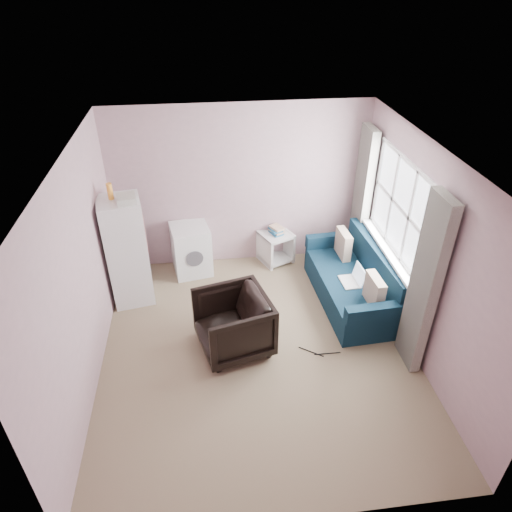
{
  "coord_description": "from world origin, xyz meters",
  "views": [
    {
      "loc": [
        -0.53,
        -4.11,
        4.09
      ],
      "look_at": [
        0.05,
        0.6,
        1.0
      ],
      "focal_mm": 32.0,
      "sensor_mm": 36.0,
      "label": 1
    }
  ],
  "objects_px": {
    "armchair": "(233,321)",
    "side_table": "(276,245)",
    "fridge": "(127,251)",
    "sofa": "(356,283)",
    "washing_machine": "(191,248)"
  },
  "relations": [
    {
      "from": "side_table",
      "to": "sofa",
      "type": "distance_m",
      "value": 1.49
    },
    {
      "from": "fridge",
      "to": "side_table",
      "type": "xyz_separation_m",
      "value": [
        2.16,
        0.7,
        -0.5
      ]
    },
    {
      "from": "sofa",
      "to": "side_table",
      "type": "bearing_deg",
      "value": 125.96
    },
    {
      "from": "washing_machine",
      "to": "sofa",
      "type": "xyz_separation_m",
      "value": [
        2.27,
        -1.03,
        -0.1
      ]
    },
    {
      "from": "fridge",
      "to": "sofa",
      "type": "distance_m",
      "value": 3.18
    },
    {
      "from": "fridge",
      "to": "washing_machine",
      "type": "height_order",
      "value": "fridge"
    },
    {
      "from": "washing_machine",
      "to": "sofa",
      "type": "distance_m",
      "value": 2.5
    },
    {
      "from": "side_table",
      "to": "fridge",
      "type": "bearing_deg",
      "value": -162.01
    },
    {
      "from": "armchair",
      "to": "sofa",
      "type": "height_order",
      "value": "armchair"
    },
    {
      "from": "fridge",
      "to": "washing_machine",
      "type": "xyz_separation_m",
      "value": [
        0.84,
        0.57,
        -0.38
      ]
    },
    {
      "from": "side_table",
      "to": "sofa",
      "type": "height_order",
      "value": "sofa"
    },
    {
      "from": "armchair",
      "to": "side_table",
      "type": "relative_size",
      "value": 1.36
    },
    {
      "from": "washing_machine",
      "to": "sofa",
      "type": "relative_size",
      "value": 0.41
    },
    {
      "from": "armchair",
      "to": "side_table",
      "type": "xyz_separation_m",
      "value": [
        0.83,
        1.89,
        -0.13
      ]
    },
    {
      "from": "armchair",
      "to": "fridge",
      "type": "height_order",
      "value": "fridge"
    }
  ]
}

